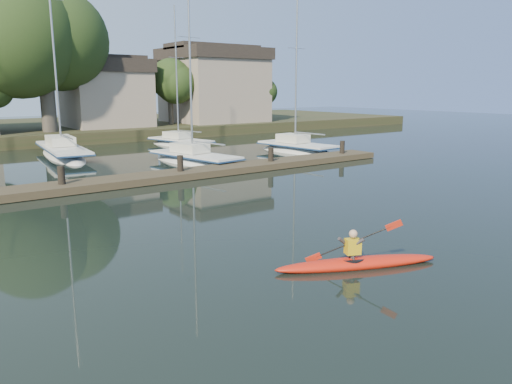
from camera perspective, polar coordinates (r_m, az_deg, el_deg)
ground at (r=13.60m, az=8.49°, el=-8.29°), size 160.00×160.00×0.00m
kayak at (r=13.52m, az=11.42°, el=-7.72°), size 4.39×2.37×1.45m
dock at (r=25.09m, az=-14.66°, el=1.27°), size 34.00×2.00×1.80m
sailboat_3 at (r=31.41m, az=-6.99°, el=2.91°), size 3.43×8.41×13.18m
sailboat_4 at (r=36.70m, az=4.70°, el=4.23°), size 3.02×7.75×12.85m
sailboat_6 at (r=37.01m, az=-21.16°, el=3.53°), size 3.46×11.28×17.65m
sailboat_7 at (r=41.05m, az=-8.63°, el=4.99°), size 3.42×7.72×12.06m
shore at (r=50.42m, az=-24.59°, el=9.20°), size 90.00×25.25×12.75m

